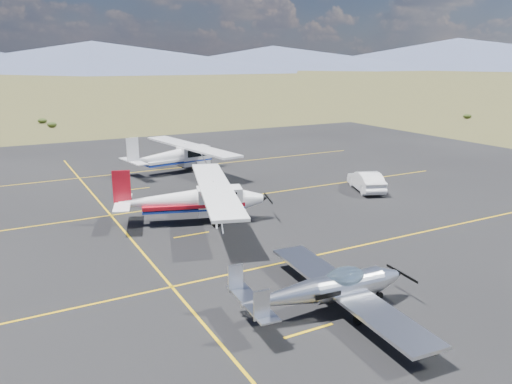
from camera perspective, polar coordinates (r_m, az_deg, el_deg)
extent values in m
plane|color=#383D1C|center=(21.88, 7.41, -9.49)|extent=(1600.00, 1600.00, 0.00)
cube|color=black|center=(27.44, -1.12, -4.24)|extent=(72.00, 72.00, 0.02)
cube|color=silver|center=(19.04, 10.07, -10.97)|extent=(2.14, 9.14, 0.12)
ellipsoid|color=#99BFD8|center=(18.84, 10.14, -9.64)|extent=(1.72, 1.07, 0.83)
cube|color=silver|center=(17.28, -0.45, -12.50)|extent=(0.93, 3.06, 0.06)
cube|color=silver|center=(16.12, 0.66, -12.82)|extent=(0.56, 0.10, 1.01)
cube|color=silver|center=(17.95, -2.33, -9.81)|extent=(0.56, 0.10, 1.01)
cylinder|color=black|center=(20.17, 13.88, -11.47)|extent=(0.35, 0.12, 0.34)
cylinder|color=black|center=(18.32, 11.61, -14.07)|extent=(0.41, 0.14, 0.40)
cylinder|color=black|center=(20.09, 7.56, -11.16)|extent=(0.41, 0.14, 0.40)
cube|color=white|center=(28.52, -4.19, -0.99)|extent=(2.78, 1.99, 1.54)
cube|color=white|center=(28.29, -4.68, 0.54)|extent=(5.41, 12.48, 0.16)
cube|color=black|center=(28.44, -4.20, -0.37)|extent=(2.14, 1.83, 0.63)
cube|color=#B70F1E|center=(28.43, -7.15, -1.36)|extent=(5.83, 2.96, 0.20)
cube|color=#B70F1E|center=(28.15, -15.10, 0.59)|extent=(0.95, 0.36, 1.82)
cube|color=white|center=(28.38, -14.98, -1.19)|extent=(1.90, 3.73, 0.07)
cylinder|color=black|center=(29.01, -1.25, -2.72)|extent=(0.42, 0.23, 0.41)
cylinder|color=black|center=(27.63, -4.56, -3.58)|extent=(0.52, 0.29, 0.50)
cylinder|color=black|center=(29.89, -5.08, -2.15)|extent=(0.52, 0.29, 0.50)
cube|color=silver|center=(42.28, -7.16, 4.16)|extent=(2.69, 1.69, 1.54)
cube|color=silver|center=(42.02, -7.46, 5.19)|extent=(3.74, 12.69, 0.16)
cube|color=black|center=(42.22, -7.17, 4.59)|extent=(2.02, 1.63, 0.63)
cube|color=silver|center=(41.58, -8.92, 3.76)|extent=(5.85, 2.22, 0.21)
cube|color=silver|center=(39.70, -13.92, 4.74)|extent=(0.97, 0.23, 1.83)
cube|color=silver|center=(39.87, -13.84, 3.45)|extent=(1.42, 3.74, 0.07)
cylinder|color=black|center=(43.22, -5.42, 3.10)|extent=(0.42, 0.18, 0.41)
cylinder|color=black|center=(41.28, -6.68, 2.57)|extent=(0.52, 0.23, 0.50)
cylinder|color=black|center=(43.32, -8.31, 3.10)|extent=(0.52, 0.23, 0.50)
imported|color=white|center=(36.03, 12.48, 1.25)|extent=(2.93, 4.52, 1.41)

